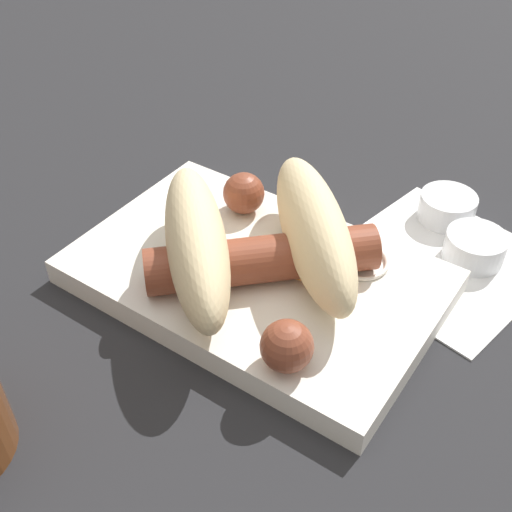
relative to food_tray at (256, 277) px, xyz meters
name	(u,v)px	position (x,y,z in m)	size (l,w,h in m)	color
ground_plane	(256,287)	(0.00, 0.00, -0.01)	(3.00, 3.00, 0.00)	#232326
food_tray	(256,277)	(0.00, 0.00, 0.00)	(0.26, 0.17, 0.02)	silver
bread_roll	(256,236)	(0.00, 0.00, 0.04)	(0.20, 0.20, 0.06)	beige
sausage	(262,259)	(0.01, -0.01, 0.03)	(0.15, 0.15, 0.03)	brown
pickled_veggies	(334,270)	(0.05, 0.03, 0.01)	(0.07, 0.07, 0.00)	#F99E4C
napkin	(440,260)	(0.10, 0.10, -0.01)	(0.17, 0.17, 0.00)	white
condiment_cup_near	(474,249)	(0.12, 0.12, 0.00)	(0.05, 0.05, 0.02)	silver
condiment_cup_far	(447,209)	(0.08, 0.16, 0.00)	(0.05, 0.05, 0.02)	silver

